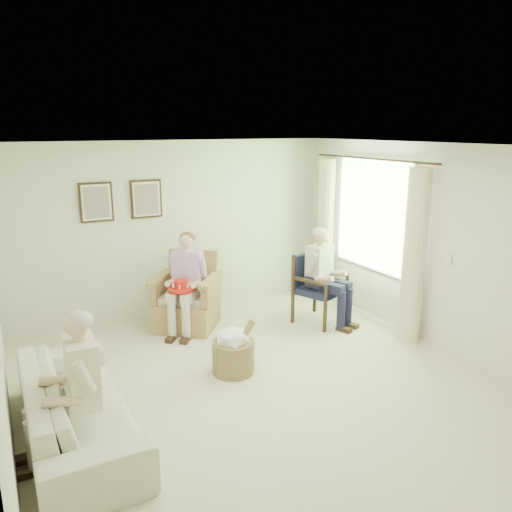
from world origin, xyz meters
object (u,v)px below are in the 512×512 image
object	(u,v)px
person_wicker	(188,276)
person_sofa	(79,379)
wood_armchair	(317,284)
person_dark	(324,270)
red_hat	(181,287)
sofa	(77,406)
hatbox	(233,350)
wicker_armchair	(186,304)

from	to	relation	value
person_wicker	person_sofa	distance (m)	2.86
wood_armchair	person_dark	world-z (taller)	person_dark
red_hat	person_dark	bearing A→B (deg)	-15.21
sofa	hatbox	size ratio (longest dim) A/B	3.06
wood_armchair	person_dark	bearing A→B (deg)	-112.40
sofa	person_wicker	bearing A→B (deg)	-43.44
person_wicker	hatbox	xyz separation A→B (m)	(-0.01, -1.43, -0.52)
person_wicker	person_sofa	bearing A→B (deg)	-90.50
wicker_armchair	person_dark	distance (m)	2.03
person_wicker	hatbox	world-z (taller)	person_wicker
person_wicker	hatbox	size ratio (longest dim) A/B	1.89
wood_armchair	person_sofa	bearing A→B (deg)	-177.11
sofa	person_sofa	distance (m)	0.52
wicker_armchair	person_dark	world-z (taller)	person_dark
person_wicker	person_dark	bearing A→B (deg)	17.97
wicker_armchair	hatbox	size ratio (longest dim) A/B	1.47
sofa	red_hat	xyz separation A→B (m)	(1.65, 1.76, 0.38)
sofa	person_sofa	xyz separation A→B (m)	(0.00, -0.31, 0.42)
person_wicker	person_sofa	size ratio (longest dim) A/B	1.05
sofa	person_dark	size ratio (longest dim) A/B	1.60
hatbox	person_dark	bearing A→B (deg)	22.75
person_wicker	person_sofa	xyz separation A→B (m)	(-1.81, -2.22, -0.05)
red_hat	hatbox	distance (m)	1.36
wicker_armchair	person_sofa	world-z (taller)	person_sofa
person_sofa	hatbox	world-z (taller)	person_sofa
person_sofa	wicker_armchair	bearing A→B (deg)	143.27
wood_armchair	red_hat	size ratio (longest dim) A/B	2.76
person_wicker	person_sofa	world-z (taller)	person_wicker
wicker_armchair	wood_armchair	size ratio (longest dim) A/B	1.06
person_wicker	hatbox	distance (m)	1.52
red_hat	hatbox	bearing A→B (deg)	-83.04
wood_armchair	person_dark	xyz separation A→B (m)	(-0.00, -0.16, 0.27)
person_wicker	sofa	bearing A→B (deg)	-94.72
wood_armchair	person_dark	distance (m)	0.31
person_sofa	red_hat	distance (m)	2.65
sofa	red_hat	world-z (taller)	red_hat
sofa	hatbox	distance (m)	1.87
sofa	red_hat	size ratio (longest dim) A/B	6.12
sofa	hatbox	world-z (taller)	hatbox
wood_armchair	person_sofa	distance (m)	3.99
wicker_armchair	wood_armchair	bearing A→B (deg)	18.66
red_hat	wicker_armchair	bearing A→B (deg)	60.52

